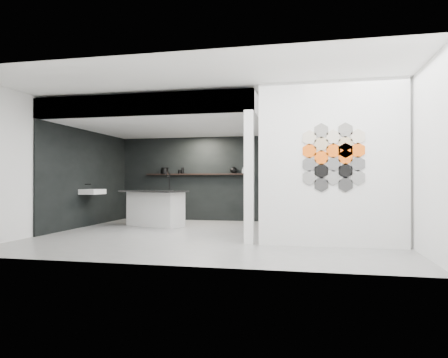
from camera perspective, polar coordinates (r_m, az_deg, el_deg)
floor at (r=8.24m, az=-1.12°, el=-8.05°), size 7.00×6.00×0.01m
partition_panel at (r=6.97m, az=15.10°, el=2.13°), size 2.45×0.15×2.80m
bay_clad_back at (r=11.36m, az=-4.17°, el=0.04°), size 4.40×0.04×2.35m
bay_clad_left at (r=10.40m, az=-18.80°, el=0.09°), size 0.04×4.00×2.35m
bulkhead at (r=9.59m, az=-7.43°, el=8.36°), size 4.40×4.00×0.40m
corner_column at (r=7.03m, az=3.59°, el=0.27°), size 0.16×0.16×2.35m
fascia_beam at (r=7.83m, az=-12.13°, el=10.34°), size 4.40×0.16×0.40m
wall_basin at (r=10.11m, az=-18.26°, el=-1.74°), size 0.40×0.60×0.12m
display_shelf at (r=11.24m, az=-3.83°, el=0.69°), size 3.00×0.15×0.04m
kitchen_island at (r=9.98m, az=-9.81°, el=-4.06°), size 1.81×1.30×1.34m
stockpot at (r=11.54m, az=-8.47°, el=1.19°), size 0.27×0.27×0.17m
kettle at (r=11.00m, az=1.41°, el=1.27°), size 0.22×0.22×0.17m
glass_bowl at (r=10.95m, az=2.99°, el=1.11°), size 0.19×0.19×0.11m
glass_vase at (r=10.95m, az=2.99°, el=1.24°), size 0.15×0.15×0.16m
bottle_dark at (r=11.36m, az=-5.94°, el=1.22°), size 0.07×0.07×0.18m
utensil_cup at (r=11.39m, az=-6.35°, el=1.04°), size 0.09×0.09×0.10m
hex_tile_cluster at (r=6.89m, az=15.42°, el=3.03°), size 1.04×0.02×1.16m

